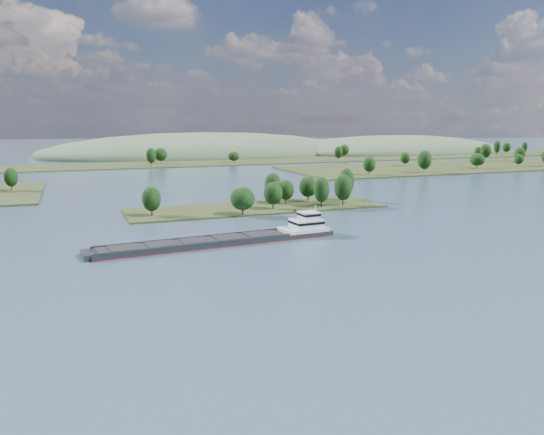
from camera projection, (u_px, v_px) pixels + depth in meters
name	position (u px, v px, depth m)	size (l,w,h in m)	color
ground	(327.00, 241.00, 151.74)	(1800.00, 1800.00, 0.00)	#334658
tree_island	(273.00, 198.00, 207.39)	(100.00, 33.46, 14.68)	#273116
right_bank	(492.00, 164.00, 398.26)	(320.00, 90.00, 15.74)	#273116
back_shoreline	(170.00, 164.00, 410.29)	(900.00, 60.00, 15.93)	#273116
hill_east	(395.00, 152.00, 565.13)	(260.00, 140.00, 36.00)	#42593D
hill_west	(205.00, 155.00, 521.35)	(320.00, 160.00, 44.00)	#42593D
cargo_barge	(234.00, 238.00, 149.45)	(71.63, 14.30, 9.63)	black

